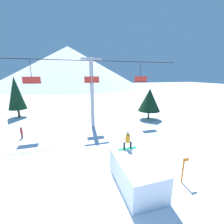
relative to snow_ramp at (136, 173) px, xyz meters
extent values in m
plane|color=white|center=(-1.19, -0.83, -0.83)|extent=(220.00, 220.00, 0.00)
cone|color=silver|center=(-1.19, 84.94, 10.14)|extent=(80.49, 80.49, 21.92)
cube|color=white|center=(0.00, 0.00, 0.00)|extent=(2.17, 3.91, 1.65)
cube|color=silver|center=(0.00, 1.90, 0.79)|extent=(2.17, 0.10, 0.06)
cube|color=#1E9E6B|center=(0.06, 1.51, 0.84)|extent=(1.36, 0.26, 0.03)
cylinder|color=black|center=(-0.18, 1.51, 1.09)|extent=(0.14, 0.14, 0.46)
cylinder|color=black|center=(0.30, 1.51, 1.09)|extent=(0.14, 0.14, 0.46)
cylinder|color=orange|center=(0.06, 1.51, 1.60)|extent=(0.31, 0.31, 0.56)
sphere|color=#B2B2B7|center=(0.06, 1.51, 1.99)|extent=(0.22, 0.22, 0.22)
cylinder|color=#9E9EA3|center=(-0.63, 11.36, 3.49)|extent=(0.45, 0.45, 8.64)
cube|color=#9E9EA3|center=(-0.63, 11.36, 7.61)|extent=(2.40, 0.24, 0.24)
cylinder|color=black|center=(-0.63, 11.36, 7.41)|extent=(23.15, 0.08, 0.08)
cylinder|color=#28282D|center=(-7.19, 11.36, 6.15)|extent=(0.06, 0.06, 2.52)
cube|color=red|center=(-7.19, 11.36, 4.89)|extent=(1.80, 0.44, 0.08)
cube|color=red|center=(-7.19, 11.18, 5.24)|extent=(1.80, 0.08, 0.70)
cylinder|color=#28282D|center=(-0.63, 11.36, 6.15)|extent=(0.06, 0.06, 2.52)
cube|color=red|center=(-0.63, 11.36, 4.89)|extent=(1.80, 0.44, 0.08)
cube|color=red|center=(-0.63, 11.18, 5.24)|extent=(1.80, 0.08, 0.70)
cylinder|color=#28282D|center=(5.93, 11.36, 6.15)|extent=(0.06, 0.06, 2.52)
cube|color=red|center=(5.93, 11.36, 4.89)|extent=(1.80, 0.44, 0.08)
cube|color=red|center=(5.93, 11.18, 5.24)|extent=(1.80, 0.08, 0.70)
cylinder|color=#4C3823|center=(8.07, 12.24, -0.17)|extent=(0.27, 0.27, 1.32)
cone|color=black|center=(8.07, 12.24, 2.17)|extent=(3.27, 3.27, 3.34)
cylinder|color=#4C3823|center=(-11.18, 19.36, -0.16)|extent=(0.35, 0.35, 1.33)
cone|color=black|center=(-11.18, 19.36, 3.04)|extent=(2.62, 2.62, 5.06)
cylinder|color=orange|center=(2.86, -0.69, 0.02)|extent=(0.10, 0.10, 1.68)
cube|color=orange|center=(3.04, -0.69, 0.74)|extent=(0.36, 0.02, 0.20)
cylinder|color=black|center=(-8.57, 9.95, -0.60)|extent=(0.17, 0.17, 0.45)
cylinder|color=red|center=(-8.57, 9.95, -0.08)|extent=(0.24, 0.24, 0.60)
sphere|color=#232328|center=(-8.57, 9.95, 0.31)|extent=(0.18, 0.18, 0.18)
camera|label=1|loc=(-3.72, -7.16, 5.78)|focal=24.00mm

